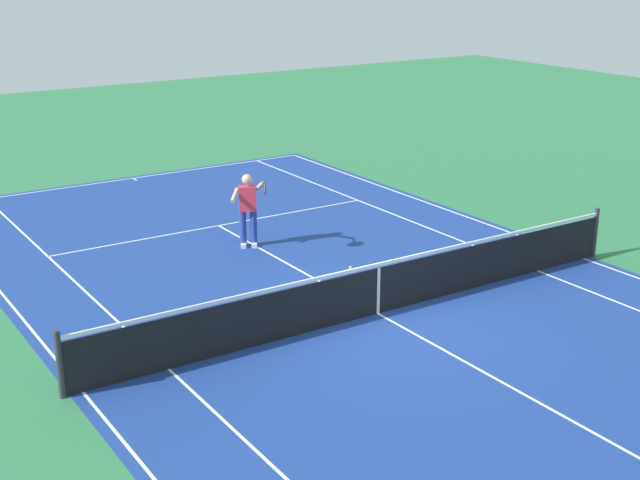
{
  "coord_description": "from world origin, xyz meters",
  "views": [
    {
      "loc": [
        -11.81,
        8.93,
        6.3
      ],
      "look_at": [
        1.87,
        0.03,
        0.9
      ],
      "focal_mm": 49.31,
      "sensor_mm": 36.0,
      "label": 1
    }
  ],
  "objects": [
    {
      "name": "tennis_net",
      "position": [
        0.0,
        0.0,
        0.49
      ],
      "size": [
        0.1,
        11.7,
        1.08
      ],
      "color": "#2D2D33",
      "rests_on": "ground_plane"
    },
    {
      "name": "tennis_player_near",
      "position": [
        4.64,
        0.12,
        0.93
      ],
      "size": [
        1.19,
        0.75,
        1.7
      ],
      "color": "navy",
      "rests_on": "ground_plane"
    },
    {
      "name": "court_line_markings",
      "position": [
        0.0,
        0.0,
        0.0
      ],
      "size": [
        23.85,
        11.05,
        0.01
      ],
      "color": "white",
      "rests_on": "ground_plane"
    },
    {
      "name": "ground_plane",
      "position": [
        0.0,
        0.0,
        0.0
      ],
      "size": [
        60.0,
        60.0,
        0.0
      ],
      "primitive_type": "plane",
      "color": "#2D7247"
    },
    {
      "name": "court_slab",
      "position": [
        0.0,
        0.0,
        0.0
      ],
      "size": [
        24.2,
        11.4,
        0.0
      ],
      "primitive_type": "cube",
      "color": "navy",
      "rests_on": "ground_plane"
    },
    {
      "name": "tennis_ball",
      "position": [
        2.18,
        -0.93,
        0.03
      ],
      "size": [
        0.07,
        0.07,
        0.07
      ],
      "primitive_type": "sphere",
      "color": "#CCE01E",
      "rests_on": "ground_plane"
    }
  ]
}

